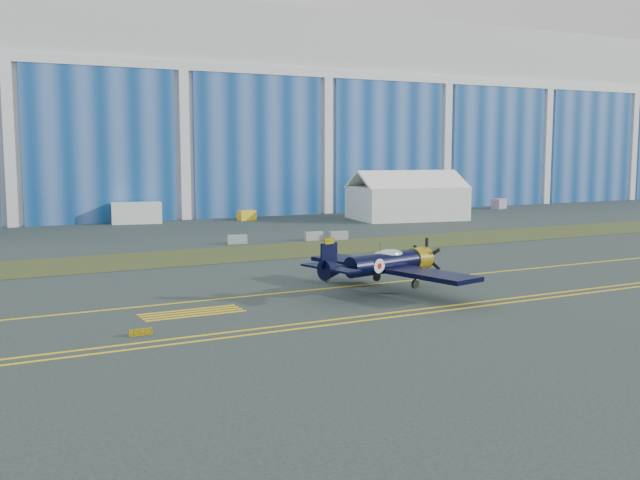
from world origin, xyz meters
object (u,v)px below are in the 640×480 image
warbird (383,263)px  shipping_container (137,213)px  tent (407,195)px  tug (247,215)px

warbird → shipping_container: 54.69m
tent → shipping_container: (-34.35, 11.04, -2.01)m
tent → shipping_container: 36.13m
tug → shipping_container: bearing=165.7°
warbird → shipping_container: bearing=80.5°
tent → tug: tent is taller
warbird → tent: size_ratio=0.97×
tent → shipping_container: tent is taller
shipping_container → tug: bearing=2.1°
warbird → tug: bearing=65.2°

